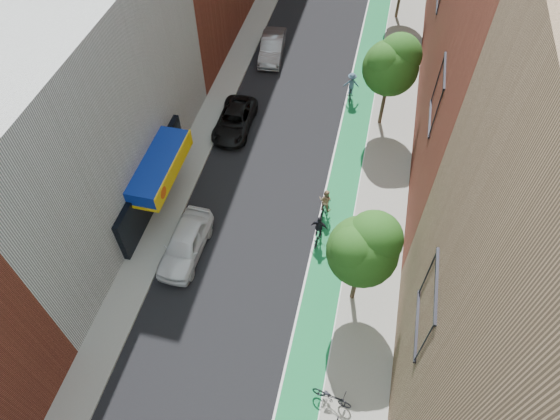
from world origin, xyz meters
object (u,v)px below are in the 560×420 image
Objects in this scene: parked_car_white at (185,243)px; cyclist_lane_mid at (319,232)px; cyclist_lane_far at (351,87)px; parked_car_black at (235,120)px; parked_car_silver at (272,47)px; cyclist_lane_near at (325,204)px.

parked_car_white is 7.45m from cyclist_lane_mid.
cyclist_lane_mid is at bearing 80.43° from cyclist_lane_far.
cyclist_lane_mid is 13.10m from cyclist_lane_far.
parked_car_black is 8.85m from cyclist_lane_far.
cyclist_lane_mid is at bearing -49.25° from parked_car_black.
parked_car_white is 1.01× the size of parked_car_silver.
cyclist_lane_near is (7.26, -6.02, 0.12)m from parked_car_black.
parked_car_white is at bearing 24.62° from cyclist_lane_mid.
cyclist_lane_mid reaches higher than cyclist_lane_near.
cyclist_lane_near is at bearing -84.66° from cyclist_lane_mid.
parked_car_white reaches higher than parked_car_silver.
cyclist_lane_near is (6.74, -14.86, 0.02)m from parked_car_silver.
cyclist_lane_mid reaches higher than parked_car_white.
parked_car_white is at bearing 56.11° from cyclist_lane_far.
parked_car_white is 17.07m from cyclist_lane_far.
cyclist_lane_far is at bearing -78.38° from cyclist_lane_near.
parked_car_black is at bearing 25.27° from cyclist_lane_far.
cyclist_lane_near is 11.08m from cyclist_lane_far.
parked_car_black is 10.84m from cyclist_lane_mid.
parked_car_black is (-0.23, 10.50, -0.14)m from parked_car_white.
cyclist_lane_mid reaches higher than parked_car_black.
parked_car_black is 2.39× the size of cyclist_lane_far.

